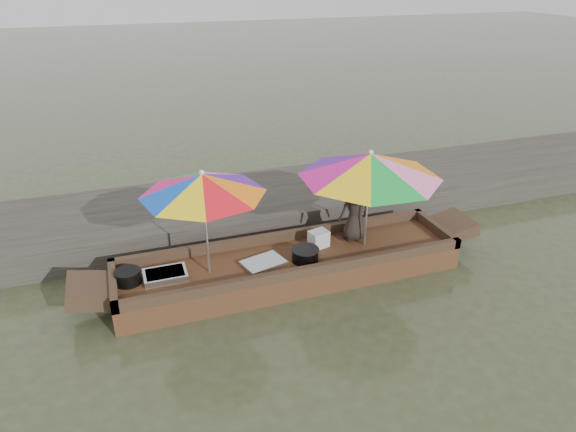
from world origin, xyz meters
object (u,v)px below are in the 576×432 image
object	(u,v)px
tray_scallop	(263,263)
umbrella_stern	(368,199)
supply_bag	(319,239)
cooking_pot	(128,277)
tray_crayfish	(165,275)
umbrella_bow	(206,224)
charcoal_grill	(305,255)
vendor	(355,208)
boat_hull	(290,268)

from	to	relation	value
tray_scallop	umbrella_stern	bearing A→B (deg)	2.14
tray_scallop	umbrella_stern	distance (m)	1.83
supply_bag	umbrella_stern	bearing A→B (deg)	-15.18
cooking_pot	tray_crayfish	size ratio (longest dim) A/B	0.61
umbrella_bow	tray_crayfish	bearing A→B (deg)	174.67
umbrella_bow	umbrella_stern	world-z (taller)	same
charcoal_grill	vendor	xyz separation A→B (m)	(0.98, 0.39, 0.45)
cooking_pot	supply_bag	size ratio (longest dim) A/B	1.28
vendor	charcoal_grill	bearing A→B (deg)	13.25
supply_bag	umbrella_bow	xyz separation A→B (m)	(-1.75, -0.19, 0.65)
charcoal_grill	boat_hull	bearing A→B (deg)	140.68
cooking_pot	umbrella_bow	size ratio (longest dim) A/B	0.21
umbrella_bow	tray_scallop	bearing A→B (deg)	-4.55
charcoal_grill	vendor	bearing A→B (deg)	21.65
boat_hull	cooking_pot	bearing A→B (deg)	177.56
tray_scallop	supply_bag	size ratio (longest dim) A/B	2.12
charcoal_grill	umbrella_bow	world-z (taller)	umbrella_bow
tray_crayfish	tray_scallop	world-z (taller)	tray_crayfish
cooking_pot	supply_bag	world-z (taller)	supply_bag
vendor	umbrella_bow	size ratio (longest dim) A/B	0.64
umbrella_bow	charcoal_grill	bearing A→B (deg)	-6.06
boat_hull	charcoal_grill	size ratio (longest dim) A/B	13.28
tray_crayfish	umbrella_stern	bearing A→B (deg)	-1.07
boat_hull	tray_crayfish	bearing A→B (deg)	178.21
vendor	supply_bag	bearing A→B (deg)	-3.89
cooking_pot	charcoal_grill	bearing A→B (deg)	-5.65
charcoal_grill	umbrella_stern	distance (m)	1.26
boat_hull	umbrella_stern	world-z (taller)	umbrella_stern
boat_hull	cooking_pot	xyz separation A→B (m)	(-2.33, 0.10, 0.27)
vendor	umbrella_stern	distance (m)	0.34
boat_hull	umbrella_stern	xyz separation A→B (m)	(1.23, 0.00, 0.95)
tray_scallop	vendor	xyz separation A→B (m)	(1.60, 0.30, 0.51)
boat_hull	tray_scallop	bearing A→B (deg)	-171.90
tray_scallop	charcoal_grill	xyz separation A→B (m)	(0.62, -0.09, 0.06)
umbrella_bow	umbrella_stern	bearing A→B (deg)	0.00
tray_scallop	umbrella_stern	world-z (taller)	umbrella_stern
charcoal_grill	tray_scallop	bearing A→B (deg)	172.04
boat_hull	tray_crayfish	world-z (taller)	tray_crayfish
charcoal_grill	umbrella_bow	size ratio (longest dim) A/B	0.23
cooking_pot	supply_bag	bearing A→B (deg)	1.81
cooking_pot	charcoal_grill	xyz separation A→B (m)	(2.51, -0.25, -0.00)
tray_crayfish	supply_bag	bearing A→B (deg)	3.20
umbrella_stern	cooking_pot	bearing A→B (deg)	178.40
umbrella_stern	vendor	bearing A→B (deg)	107.18
tray_scallop	vendor	world-z (taller)	vendor
boat_hull	umbrella_bow	size ratio (longest dim) A/B	3.04
tray_crayfish	charcoal_grill	bearing A→B (deg)	-5.84
boat_hull	charcoal_grill	xyz separation A→B (m)	(0.18, -0.15, 0.27)
umbrella_stern	tray_scallop	bearing A→B (deg)	-177.86
cooking_pot	umbrella_bow	distance (m)	1.30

